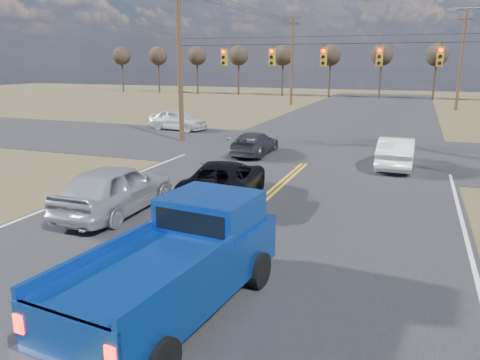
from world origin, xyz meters
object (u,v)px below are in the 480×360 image
(pickup_truck, at_px, (179,264))
(white_car_queue, at_px, (396,152))
(dgrey_car_queue, at_px, (254,143))
(cross_car_west, at_px, (178,120))
(silver_suv, at_px, (115,188))
(black_suv, at_px, (224,180))

(pickup_truck, xyz_separation_m, white_car_queue, (3.54, 15.79, -0.30))
(dgrey_car_queue, bearing_deg, cross_car_west, -39.57)
(pickup_truck, bearing_deg, silver_suv, 141.29)
(pickup_truck, distance_m, cross_car_west, 26.65)
(black_suv, relative_size, white_car_queue, 1.16)
(silver_suv, height_order, cross_car_west, silver_suv)
(pickup_truck, distance_m, black_suv, 8.19)
(black_suv, xyz_separation_m, dgrey_car_queue, (-1.76, 8.63, -0.11))
(silver_suv, height_order, dgrey_car_queue, silver_suv)
(silver_suv, xyz_separation_m, white_car_queue, (8.64, 10.75, -0.11))
(cross_car_west, bearing_deg, dgrey_car_queue, -120.10)
(white_car_queue, bearing_deg, black_suv, 54.53)
(pickup_truck, bearing_deg, black_suv, 111.89)
(white_car_queue, bearing_deg, pickup_truck, 78.03)
(white_car_queue, distance_m, dgrey_car_queue, 7.57)
(silver_suv, distance_m, cross_car_west, 19.92)
(silver_suv, xyz_separation_m, black_suv, (2.86, 2.82, -0.12))
(white_car_queue, height_order, dgrey_car_queue, white_car_queue)
(cross_car_west, bearing_deg, white_car_queue, -106.33)
(dgrey_car_queue, height_order, cross_car_west, cross_car_west)
(dgrey_car_queue, bearing_deg, silver_suv, 84.43)
(pickup_truck, height_order, black_suv, pickup_truck)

